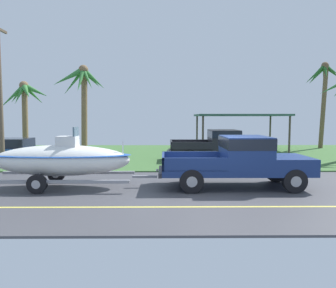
# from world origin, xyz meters

# --- Properties ---
(ground) EXTENTS (36.00, 22.00, 0.11)m
(ground) POSITION_xyz_m (0.00, 8.38, -0.01)
(ground) COLOR #424247
(pickup_truck_towing) EXTENTS (5.48, 2.14, 1.84)m
(pickup_truck_towing) POSITION_xyz_m (1.39, 0.82, 1.03)
(pickup_truck_towing) COLOR navy
(pickup_truck_towing) RESTS_ON ground
(boat_on_trailer) EXTENTS (6.22, 2.14, 2.18)m
(boat_on_trailer) POSITION_xyz_m (-5.22, 0.82, 0.99)
(boat_on_trailer) COLOR gray
(boat_on_trailer) RESTS_ON ground
(parked_pickup_background) EXTENTS (5.59, 2.15, 1.81)m
(parked_pickup_background) POSITION_xyz_m (1.87, 7.72, 1.02)
(parked_pickup_background) COLOR black
(parked_pickup_background) RESTS_ON ground
(parked_sedan_near) EXTENTS (4.35, 1.89, 1.38)m
(parked_sedan_near) POSITION_xyz_m (-9.96, 6.94, 0.67)
(parked_sedan_near) COLOR #234C89
(parked_sedan_near) RESTS_ON ground
(carport_awning) EXTENTS (6.53, 4.64, 2.77)m
(carport_awning) POSITION_xyz_m (4.18, 13.63, 2.63)
(carport_awning) COLOR #4C4238
(carport_awning) RESTS_ON ground
(palm_tree_near_right) EXTENTS (3.42, 3.32, 5.96)m
(palm_tree_near_right) POSITION_xyz_m (-6.89, 10.73, 4.44)
(palm_tree_near_right) COLOR brown
(palm_tree_near_right) RESTS_ON ground
(palm_tree_mid) EXTENTS (3.04, 2.93, 4.93)m
(palm_tree_mid) POSITION_xyz_m (-10.79, 11.02, 3.68)
(palm_tree_mid) COLOR brown
(palm_tree_mid) RESTS_ON ground
(palm_tree_far_left) EXTENTS (3.00, 2.97, 6.88)m
(palm_tree_far_left) POSITION_xyz_m (11.11, 14.99, 5.14)
(palm_tree_far_left) COLOR brown
(palm_tree_far_left) RESTS_ON ground
(utility_pole) EXTENTS (0.24, 1.80, 7.38)m
(utility_pole) POSITION_xyz_m (-9.48, 5.12, 3.84)
(utility_pole) COLOR brown
(utility_pole) RESTS_ON ground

